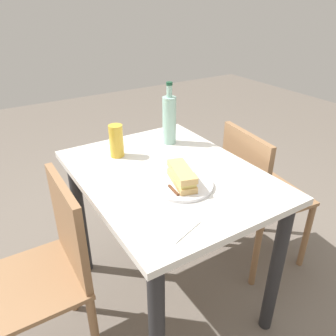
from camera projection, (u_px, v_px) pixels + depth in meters
name	position (u px, v px, depth m)	size (l,w,h in m)	color
ground_plane	(168.00, 293.00, 1.84)	(8.00, 8.00, 0.00)	#6B6056
dining_table	(168.00, 199.00, 1.54)	(0.96, 0.74, 0.77)	silver
chair_far	(50.00, 268.00, 1.34)	(0.40, 0.40, 0.86)	#936B47
chair_near	(256.00, 191.00, 1.86)	(0.45, 0.45, 0.86)	#936B47
plate_near	(182.00, 185.00, 1.36)	(0.26, 0.26, 0.01)	white
baguette_sandwich_near	(182.00, 176.00, 1.35)	(0.20, 0.12, 0.07)	tan
knife_near	(169.00, 186.00, 1.34)	(0.18, 0.03, 0.01)	silver
water_bottle	(169.00, 119.00, 1.70)	(0.07, 0.07, 0.32)	#99C6B7
beer_glass	(116.00, 141.00, 1.58)	(0.07, 0.07, 0.16)	gold
paper_napkin	(172.00, 224.00, 1.14)	(0.14, 0.14, 0.00)	white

